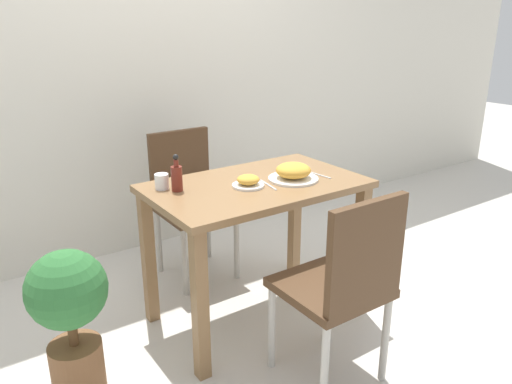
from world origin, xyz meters
The scene contains 12 objects.
ground_plane centered at (0.00, 0.00, 0.00)m, with size 16.00×16.00×0.00m, color beige.
wall_back centered at (0.00, 1.22, 1.30)m, with size 8.00×0.05×2.60m.
dining_table centered at (0.00, 0.00, 0.64)m, with size 1.08×0.66×0.77m.
chair_near centered at (-0.01, -0.66, 0.52)m, with size 0.42×0.42×0.91m.
chair_far centered at (-0.05, 0.67, 0.52)m, with size 0.42×0.42×0.91m.
food_plate centered at (0.19, -0.07, 0.81)m, with size 0.26×0.26×0.09m.
side_plate centered at (-0.07, -0.03, 0.80)m, with size 0.16×0.16×0.06m.
drink_cup centered at (-0.43, 0.18, 0.81)m, with size 0.07×0.07×0.08m.
sauce_bottle centered at (-0.38, 0.11, 0.84)m, with size 0.05×0.05×0.18m.
fork_utensil centered at (0.03, -0.07, 0.77)m, with size 0.04×0.17×0.00m.
spoon_utensil centered at (0.35, -0.07, 0.77)m, with size 0.03×0.20×0.00m.
potted_plant_left centered at (-0.99, -0.10, 0.42)m, with size 0.33×0.33×0.69m.
Camera 1 is at (-1.37, -1.98, 1.56)m, focal length 35.00 mm.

